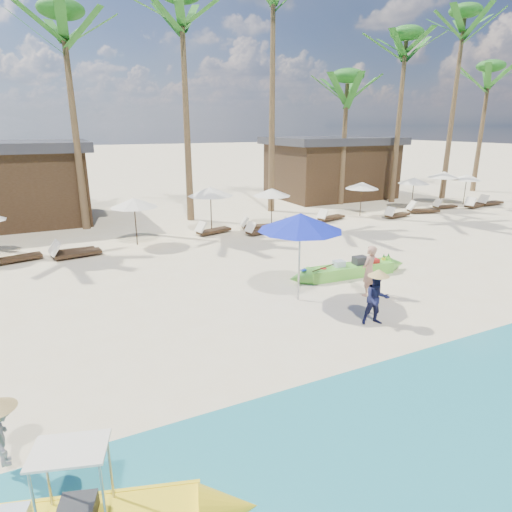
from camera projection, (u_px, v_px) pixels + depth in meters
name	position (u px, v px, depth m)	size (l,w,h in m)	color
ground	(274.00, 329.00, 11.16)	(240.00, 240.00, 0.00)	beige
wet_sand_strip	(421.00, 456.00, 6.85)	(240.00, 4.50, 0.01)	tan
green_canoe	(349.00, 270.00, 15.03)	(5.27, 0.90, 0.67)	#5FBD39
tourist	(369.00, 271.00, 13.17)	(0.58, 0.38, 1.60)	tan
vendor_green	(377.00, 299.00, 11.25)	(0.69, 0.54, 1.42)	#15173A
vendor_yellow	(2.00, 434.00, 6.35)	(0.66, 0.38, 1.02)	gray
blue_umbrella	(300.00, 222.00, 12.33)	(2.49, 2.49, 2.68)	#99999E
lounger_4_left	(12.00, 257.00, 16.50)	(1.95, 0.96, 0.64)	#362516
lounger_4_right	(74.00, 253.00, 17.12)	(1.95, 0.83, 0.64)	#362516
resort_parasol_5	(134.00, 203.00, 18.48)	(2.04, 2.04, 2.10)	#362516
lounger_5_left	(70.00, 250.00, 17.50)	(1.76, 0.54, 0.60)	#362516
resort_parasol_6	(210.00, 191.00, 20.57)	(2.21, 2.21, 2.28)	#362516
lounger_6_left	(212.00, 230.00, 20.86)	(1.91, 1.02, 0.62)	#362516
lounger_6_right	(260.00, 230.00, 20.86)	(1.85, 0.90, 0.60)	#362516
resort_parasol_7	(272.00, 192.00, 21.92)	(1.96, 1.96, 2.02)	#362516
lounger_7_left	(256.00, 225.00, 21.82)	(1.87, 0.87, 0.61)	#362516
lounger_7_right	(295.00, 226.00, 21.81)	(1.75, 1.01, 0.57)	#362516
resort_parasol_8	(362.00, 186.00, 24.60)	(1.92, 1.92, 1.98)	#362516
lounger_8_left	(330.00, 217.00, 23.87)	(1.91, 1.00, 0.62)	#362516
resort_parasol_9	(414.00, 181.00, 26.70)	(1.94, 1.94, 1.99)	#362516
lounger_9_left	(396.00, 214.00, 24.60)	(1.84, 0.88, 0.60)	#362516
lounger_9_right	(421.00, 210.00, 25.88)	(2.03, 1.19, 0.66)	#362516
resort_parasol_10	(444.00, 175.00, 28.57)	(2.10, 2.10, 2.16)	#362516
lounger_10_left	(444.00, 206.00, 27.27)	(1.70, 0.67, 0.56)	#362516
lounger_10_right	(474.00, 204.00, 27.58)	(2.03, 1.09, 0.66)	#362516
resort_parasol_11	(467.00, 177.00, 28.29)	(1.96, 1.96, 2.02)	#362516
lounger_11_left	(489.00, 202.00, 28.37)	(1.98, 0.65, 0.67)	#362516
palm_3	(65.00, 46.00, 19.56)	(2.08, 2.08, 10.52)	brown
palm_4	(183.00, 35.00, 21.37)	(2.08, 2.08, 11.70)	brown
palm_5	(273.00, 17.00, 23.49)	(2.08, 2.08, 13.60)	brown
palm_6	(347.00, 93.00, 26.94)	(2.08, 2.08, 8.51)	brown
palm_7	(404.00, 62.00, 27.20)	(2.08, 2.08, 11.08)	brown
palm_8	(461.00, 46.00, 28.43)	(2.08, 2.08, 12.70)	brown
palm_9	(488.00, 85.00, 32.45)	(2.08, 2.08, 9.82)	brown
pavilion_east	(331.00, 167.00, 31.41)	(8.80, 6.60, 4.30)	#362516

